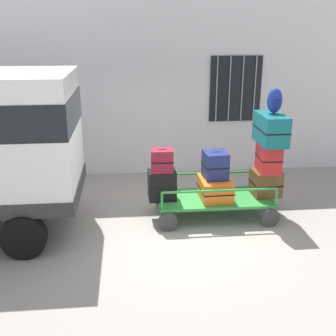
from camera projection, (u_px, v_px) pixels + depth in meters
The scene contains 12 objects.
ground_plane at pixel (172, 223), 7.63m from camera, with size 40.00×40.00×0.00m, color gray.
building_wall at pixel (159, 67), 9.56m from camera, with size 12.00×0.38×5.00m.
luggage_cart at pixel (214, 200), 7.82m from camera, with size 2.18×1.09×0.39m.
cart_railing at pixel (215, 183), 7.71m from camera, with size 2.08×0.95×0.33m.
suitcase_left_bottom at pixel (162, 185), 7.63m from camera, with size 0.52×0.39×0.56m.
suitcase_left_middle at pixel (162, 160), 7.44m from camera, with size 0.41×0.34×0.41m.
suitcase_midleft_bottom at pixel (215, 188), 7.71m from camera, with size 0.58×0.72×0.38m.
suitcase_midleft_middle at pixel (215, 165), 7.63m from camera, with size 0.45×0.50×0.49m.
suitcase_center_bottom at pixel (266, 183), 7.84m from camera, with size 0.53×0.51×0.49m.
suitcase_center_middle at pixel (269, 157), 7.63m from camera, with size 0.40×0.59×0.53m.
suitcase_center_top at pixel (271, 129), 7.46m from camera, with size 0.45×0.83×0.54m.
backpack at pixel (275, 101), 7.35m from camera, with size 0.27×0.22×0.44m.
Camera 1 is at (-0.73, -6.84, 3.47)m, focal length 44.87 mm.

